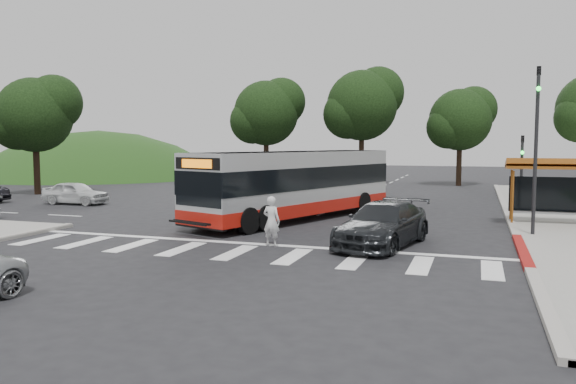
% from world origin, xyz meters
% --- Properties ---
extents(ground, '(140.00, 140.00, 0.00)m').
position_xyz_m(ground, '(0.00, 0.00, 0.00)').
color(ground, black).
rests_on(ground, ground).
extents(sidewalk_east, '(4.00, 40.00, 0.12)m').
position_xyz_m(sidewalk_east, '(11.00, 8.00, 0.06)').
color(sidewalk_east, gray).
rests_on(sidewalk_east, ground).
extents(curb_east, '(0.30, 40.00, 0.15)m').
position_xyz_m(curb_east, '(9.00, 8.00, 0.07)').
color(curb_east, '#9E9991').
rests_on(curb_east, ground).
extents(curb_east_red, '(0.32, 6.00, 0.15)m').
position_xyz_m(curb_east_red, '(9.00, -2.00, 0.08)').
color(curb_east_red, maroon).
rests_on(curb_east_red, ground).
extents(hillside_nw, '(44.00, 44.00, 10.00)m').
position_xyz_m(hillside_nw, '(-32.00, 30.00, 0.00)').
color(hillside_nw, '#204014').
rests_on(hillside_nw, ground).
extents(crosswalk_ladder, '(18.00, 2.60, 0.01)m').
position_xyz_m(crosswalk_ladder, '(0.00, -5.00, 0.01)').
color(crosswalk_ladder, silver).
rests_on(crosswalk_ladder, ground).
extents(bus_shelter, '(4.20, 1.60, 2.86)m').
position_xyz_m(bus_shelter, '(10.80, 5.10, 2.35)').
color(bus_shelter, '#965019').
rests_on(bus_shelter, sidewalk_east).
extents(traffic_signal_ne_tall, '(0.18, 0.37, 6.50)m').
position_xyz_m(traffic_signal_ne_tall, '(9.60, 1.49, 3.88)').
color(traffic_signal_ne_tall, black).
rests_on(traffic_signal_ne_tall, ground).
extents(traffic_signal_ne_short, '(0.18, 0.37, 4.00)m').
position_xyz_m(traffic_signal_ne_short, '(9.60, 8.49, 2.48)').
color(traffic_signal_ne_short, black).
rests_on(traffic_signal_ne_short, ground).
extents(tree_north_a, '(6.60, 6.15, 10.17)m').
position_xyz_m(tree_north_a, '(-1.92, 26.07, 6.92)').
color(tree_north_a, black).
rests_on(tree_north_a, ground).
extents(tree_north_b, '(5.72, 5.33, 8.43)m').
position_xyz_m(tree_north_b, '(6.07, 28.06, 5.66)').
color(tree_north_b, black).
rests_on(tree_north_b, ground).
extents(tree_north_c, '(6.16, 5.74, 9.30)m').
position_xyz_m(tree_north_c, '(-9.92, 24.06, 6.29)').
color(tree_north_c, black).
rests_on(tree_north_c, ground).
extents(tree_west_a, '(5.72, 5.33, 8.43)m').
position_xyz_m(tree_west_a, '(-21.93, 10.06, 5.66)').
color(tree_west_a, black).
rests_on(tree_west_a, ground).
extents(transit_bus, '(6.82, 12.64, 3.22)m').
position_xyz_m(transit_bus, '(-0.64, 3.51, 1.61)').
color(transit_bus, '#A9ACAE').
rests_on(transit_bus, ground).
extents(pedestrian, '(0.71, 0.53, 1.77)m').
position_xyz_m(pedestrian, '(0.72, -3.50, 0.89)').
color(pedestrian, silver).
rests_on(pedestrian, ground).
extents(dark_sedan, '(3.20, 5.61, 1.53)m').
position_xyz_m(dark_sedan, '(4.40, -2.12, 0.77)').
color(dark_sedan, '#212326').
rests_on(dark_sedan, ground).
extents(west_car_white, '(3.99, 1.62, 1.35)m').
position_xyz_m(west_car_white, '(-15.04, 5.50, 0.68)').
color(west_car_white, silver).
rests_on(west_car_white, ground).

